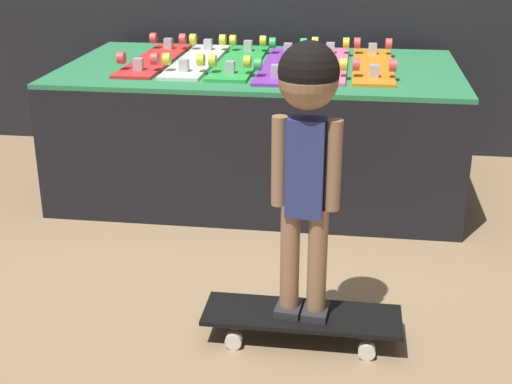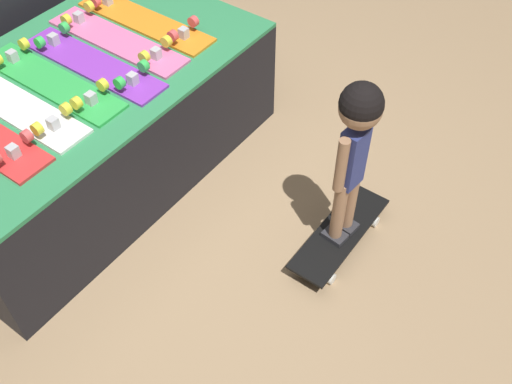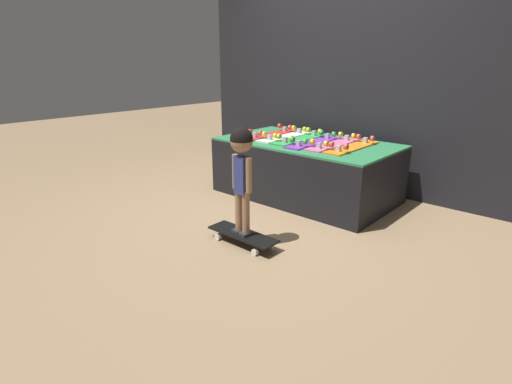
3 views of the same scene
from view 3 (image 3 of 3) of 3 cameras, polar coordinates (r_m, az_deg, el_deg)
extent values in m
plane|color=#9E7F5B|center=(3.89, 1.80, -2.76)|extent=(16.00, 16.00, 0.00)
cube|color=black|center=(4.70, 12.59, 16.47)|extent=(3.88, 0.10, 2.56)
cube|color=black|center=(4.27, 7.12, 3.11)|extent=(1.80, 1.03, 0.58)
cube|color=#2D7F4C|center=(4.20, 7.28, 7.04)|extent=(1.80, 1.03, 0.02)
cube|color=red|center=(4.51, 2.10, 8.20)|extent=(0.18, 0.79, 0.01)
cube|color=#B7B7BC|center=(4.71, 4.15, 9.00)|extent=(0.04, 0.04, 0.05)
cylinder|color=#D84C4C|center=(4.66, 4.90, 9.20)|extent=(0.03, 0.05, 0.05)
cylinder|color=#D84C4C|center=(4.75, 3.43, 9.41)|extent=(0.03, 0.05, 0.05)
cube|color=#B7B7BC|center=(4.31, -0.12, 8.17)|extent=(0.04, 0.04, 0.05)
cylinder|color=#D84C4C|center=(4.26, 0.65, 8.39)|extent=(0.03, 0.05, 0.05)
cylinder|color=#D84C4C|center=(4.36, -0.87, 8.62)|extent=(0.03, 0.05, 0.05)
cube|color=white|center=(4.39, 4.18, 7.87)|extent=(0.18, 0.79, 0.01)
cube|color=#B7B7BC|center=(4.59, 6.19, 8.70)|extent=(0.04, 0.04, 0.05)
cylinder|color=yellow|center=(4.54, 6.98, 8.89)|extent=(0.03, 0.05, 0.05)
cylinder|color=yellow|center=(4.63, 5.44, 9.12)|extent=(0.03, 0.05, 0.05)
cube|color=#B7B7BC|center=(4.18, 1.99, 7.83)|extent=(0.04, 0.04, 0.05)
cylinder|color=yellow|center=(4.13, 2.81, 8.05)|extent=(0.03, 0.05, 0.05)
cylinder|color=yellow|center=(4.23, 1.20, 8.30)|extent=(0.03, 0.05, 0.05)
cube|color=green|center=(4.27, 6.32, 7.50)|extent=(0.18, 0.79, 0.01)
cube|color=#B7B7BC|center=(4.47, 8.29, 8.35)|extent=(0.04, 0.04, 0.05)
cylinder|color=yellow|center=(4.43, 9.12, 8.54)|extent=(0.03, 0.05, 0.05)
cylinder|color=yellow|center=(4.51, 7.50, 8.80)|extent=(0.03, 0.05, 0.05)
cube|color=#B7B7BC|center=(4.06, 4.18, 7.45)|extent=(0.04, 0.04, 0.05)
cylinder|color=yellow|center=(4.01, 5.05, 7.66)|extent=(0.03, 0.05, 0.05)
cylinder|color=yellow|center=(4.10, 3.34, 7.94)|extent=(0.03, 0.05, 0.05)
cube|color=purple|center=(4.11, 8.24, 7.01)|extent=(0.18, 0.79, 0.01)
cube|color=#B7B7BC|center=(4.32, 10.19, 7.91)|extent=(0.04, 0.04, 0.05)
cylinder|color=green|center=(4.28, 11.07, 8.10)|extent=(0.03, 0.05, 0.05)
cylinder|color=green|center=(4.36, 9.36, 8.38)|extent=(0.03, 0.05, 0.05)
cube|color=#B7B7BC|center=(3.90, 6.12, 6.94)|extent=(0.04, 0.04, 0.05)
cylinder|color=green|center=(3.85, 7.05, 7.15)|extent=(0.03, 0.05, 0.05)
cylinder|color=green|center=(3.94, 5.23, 7.46)|extent=(0.03, 0.05, 0.05)
cube|color=pink|center=(4.05, 11.01, 6.67)|extent=(0.18, 0.79, 0.01)
cube|color=#B7B7BC|center=(4.26, 12.86, 7.59)|extent=(0.04, 0.04, 0.05)
cylinder|color=yellow|center=(4.22, 13.78, 7.77)|extent=(0.03, 0.05, 0.05)
cylinder|color=yellow|center=(4.30, 12.00, 8.07)|extent=(0.03, 0.05, 0.05)
cube|color=#B7B7BC|center=(3.82, 9.01, 6.60)|extent=(0.04, 0.04, 0.05)
cylinder|color=yellow|center=(3.78, 10.00, 6.80)|extent=(0.03, 0.05, 0.05)
cylinder|color=yellow|center=(3.86, 8.09, 7.13)|extent=(0.03, 0.05, 0.05)
cube|color=orange|center=(3.96, 13.60, 6.22)|extent=(0.18, 0.79, 0.01)
cube|color=#B7B7BC|center=(4.18, 15.35, 7.17)|extent=(0.04, 0.04, 0.05)
cylinder|color=#D84C4C|center=(4.14, 16.31, 7.35)|extent=(0.03, 0.05, 0.05)
cylinder|color=#D84C4C|center=(4.21, 14.46, 7.67)|extent=(0.03, 0.05, 0.05)
cube|color=#B7B7BC|center=(3.73, 11.71, 6.13)|extent=(0.04, 0.04, 0.05)
cylinder|color=#D84C4C|center=(3.69, 12.75, 6.33)|extent=(0.03, 0.05, 0.05)
cylinder|color=#D84C4C|center=(3.76, 10.74, 6.69)|extent=(0.03, 0.05, 0.05)
cube|color=black|center=(3.20, -1.93, -6.04)|extent=(0.62, 0.19, 0.01)
cube|color=#B7B7BC|center=(3.09, 0.85, -7.63)|extent=(0.04, 0.04, 0.05)
cylinder|color=white|center=(3.15, 1.82, -7.56)|extent=(0.05, 0.03, 0.05)
cylinder|color=white|center=(3.04, -0.16, -8.57)|extent=(0.05, 0.03, 0.05)
cube|color=#B7B7BC|center=(3.34, -4.47, -5.57)|extent=(0.04, 0.04, 0.05)
cylinder|color=white|center=(3.40, -3.48, -5.55)|extent=(0.05, 0.03, 0.05)
cylinder|color=white|center=(3.30, -5.47, -6.39)|extent=(0.05, 0.03, 0.05)
cube|color=#2D2D33|center=(3.16, -1.42, -5.95)|extent=(0.09, 0.11, 0.03)
cylinder|color=#997051|center=(3.09, -1.45, -2.89)|extent=(0.06, 0.06, 0.34)
cube|color=#2D2D33|center=(3.22, -2.42, -5.49)|extent=(0.09, 0.11, 0.03)
cylinder|color=#997051|center=(3.15, -2.47, -2.48)|extent=(0.06, 0.06, 0.34)
cube|color=navy|center=(3.03, -2.03, 2.44)|extent=(0.12, 0.09, 0.29)
cylinder|color=#997051|center=(2.97, -1.03, 2.37)|extent=(0.05, 0.05, 0.27)
cylinder|color=#997051|center=(3.08, -2.98, 2.96)|extent=(0.05, 0.05, 0.27)
sphere|color=#997051|center=(2.97, -2.08, 7.21)|extent=(0.17, 0.17, 0.17)
sphere|color=black|center=(2.96, -2.09, 7.61)|extent=(0.17, 0.17, 0.17)
camera|label=1|loc=(1.90, -43.63, 9.01)|focal=50.00mm
camera|label=2|loc=(3.98, -30.61, 28.71)|focal=42.00mm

